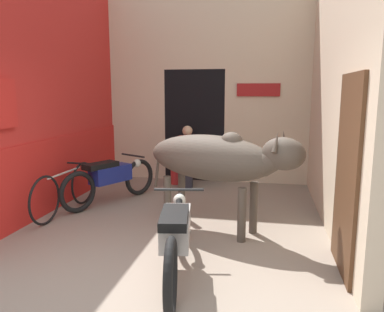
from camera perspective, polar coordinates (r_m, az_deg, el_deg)
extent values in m
plane|color=gray|center=(3.95, -9.36, -19.27)|extent=(30.00, 30.00, 0.00)
cube|color=red|center=(6.54, -21.20, 10.75)|extent=(0.18, 4.63, 4.19)
cube|color=red|center=(6.62, -19.66, -2.34)|extent=(0.03, 4.63, 1.17)
cube|color=red|center=(5.41, -27.27, 7.10)|extent=(0.08, 0.56, 0.64)
cube|color=beige|center=(8.15, 2.36, 19.44)|extent=(4.24, 0.18, 1.82)
cube|color=beige|center=(8.44, -7.98, 4.77)|extent=(1.21, 0.18, 2.37)
cube|color=beige|center=(7.97, 11.24, 4.38)|extent=(1.73, 0.18, 2.37)
cube|color=black|center=(8.47, 0.91, 4.88)|extent=(1.30, 0.90, 2.37)
cube|color=maroon|center=(7.83, 10.08, 9.89)|extent=(0.87, 0.03, 0.26)
cube|color=beige|center=(5.62, 21.43, 10.99)|extent=(0.18, 4.63, 4.19)
cube|color=#51331E|center=(4.23, 22.58, -2.72)|extent=(0.05, 1.00, 2.10)
ellipsoid|color=#4C4238|center=(5.14, 2.67, -0.24)|extent=(2.02, 1.33, 0.63)
ellipsoid|color=#4C4238|center=(4.94, 6.04, 2.33)|extent=(0.37, 0.36, 0.23)
cylinder|color=#4C4238|center=(4.75, 11.86, -0.66)|extent=(0.49, 0.43, 0.41)
ellipsoid|color=#4C4238|center=(4.68, 13.76, 0.33)|extent=(0.64, 0.53, 0.41)
cylinder|color=#4C4238|center=(5.69, -5.26, -1.60)|extent=(0.14, 0.09, 0.64)
cylinder|color=#4C4238|center=(5.19, 9.35, -7.77)|extent=(0.11, 0.11, 0.71)
cylinder|color=#4C4238|center=(4.87, 7.59, -8.89)|extent=(0.11, 0.11, 0.71)
cylinder|color=#4C4238|center=(5.75, -1.58, -5.90)|extent=(0.11, 0.11, 0.71)
cylinder|color=#4C4238|center=(5.46, -3.77, -6.75)|extent=(0.11, 0.11, 0.71)
cone|color=#473D33|center=(4.80, 13.90, 2.41)|extent=(0.13, 0.19, 0.26)
cone|color=#473D33|center=(4.54, 12.70, 2.04)|extent=(0.13, 0.19, 0.26)
torus|color=black|center=(3.36, -3.26, -17.96)|extent=(0.20, 0.70, 0.70)
torus|color=black|center=(4.64, -1.86, -9.89)|extent=(0.20, 0.70, 0.70)
cube|color=#9E9993|center=(3.92, -2.46, -10.78)|extent=(0.41, 0.81, 0.28)
cube|color=black|center=(3.66, -2.70, -9.30)|extent=(0.36, 0.65, 0.09)
cylinder|color=black|center=(4.36, -2.00, -5.16)|extent=(0.58, 0.13, 0.03)
sphere|color=silver|center=(4.50, -1.92, -6.73)|extent=(0.15, 0.15, 0.15)
torus|color=black|center=(6.23, -17.01, -5.28)|extent=(0.38, 0.64, 0.67)
torus|color=black|center=(7.05, -8.03, -3.21)|extent=(0.38, 0.64, 0.67)
cube|color=navy|center=(6.58, -12.29, -2.69)|extent=(0.59, 0.78, 0.28)
cube|color=black|center=(6.42, -13.74, -1.41)|extent=(0.50, 0.64, 0.09)
cylinder|color=black|center=(6.86, -9.01, 0.08)|extent=(0.53, 0.29, 0.03)
sphere|color=silver|center=(6.95, -8.40, -1.07)|extent=(0.15, 0.15, 0.15)
torus|color=black|center=(5.84, -21.51, -6.29)|extent=(0.07, 0.73, 0.73)
torus|color=black|center=(6.70, -16.26, -3.97)|extent=(0.07, 0.73, 0.73)
cylinder|color=#B7B2A8|center=(6.20, -18.85, -2.43)|extent=(0.07, 0.87, 0.03)
cylinder|color=black|center=(6.55, -16.83, -1.08)|extent=(0.44, 0.05, 0.03)
cube|color=#282833|center=(7.52, -0.94, -3.17)|extent=(0.26, 0.14, 0.45)
cube|color=#282833|center=(7.55, -0.80, -1.00)|extent=(0.26, 0.32, 0.11)
cube|color=maroon|center=(7.57, -0.70, 1.08)|extent=(0.37, 0.20, 0.53)
sphere|color=tan|center=(7.53, -0.70, 3.86)|extent=(0.20, 0.20, 0.20)
cylinder|color=red|center=(7.84, -2.41, -2.77)|extent=(0.24, 0.24, 0.41)
cylinder|color=red|center=(7.80, -2.42, -1.17)|extent=(0.34, 0.34, 0.04)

